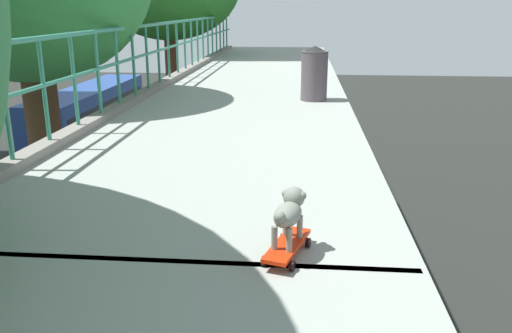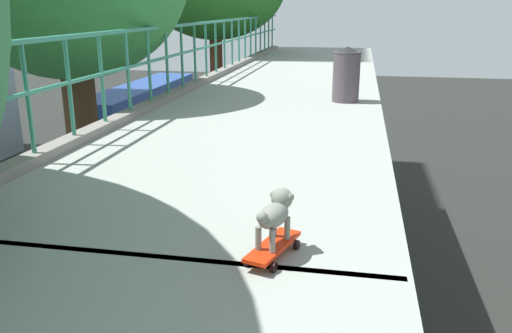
{
  "view_description": "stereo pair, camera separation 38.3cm",
  "coord_description": "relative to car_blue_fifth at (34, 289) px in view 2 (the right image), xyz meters",
  "views": [
    {
      "loc": [
        2.35,
        -1.46,
        7.5
      ],
      "look_at": [
        2.03,
        2.2,
        6.38
      ],
      "focal_mm": 37.11,
      "sensor_mm": 36.0,
      "label": 1
    },
    {
      "loc": [
        2.73,
        -1.4,
        7.5
      ],
      "look_at": [
        2.03,
        2.2,
        6.38
      ],
      "focal_mm": 37.11,
      "sensor_mm": 36.0,
      "label": 2
    }
  ],
  "objects": [
    {
      "name": "car_red_taxi_seventh",
      "position": [
        -0.04,
        7.27,
        0.08
      ],
      "size": [
        1.9,
        4.18,
        1.71
      ],
      "color": "red",
      "rests_on": "ground"
    },
    {
      "name": "litter_bin",
      "position": [
        7.57,
        -2.23,
        5.85
      ],
      "size": [
        0.42,
        0.42,
        0.85
      ],
      "color": "#53464E",
      "rests_on": "overpass_deck"
    },
    {
      "name": "toy_skateboard",
      "position": [
        7.32,
        -7.76,
        5.48
      ],
      "size": [
        0.29,
        0.53,
        0.08
      ],
      "color": "red",
      "rests_on": "overpass_deck"
    },
    {
      "name": "car_blue_fifth",
      "position": [
        0.0,
        0.0,
        0.0
      ],
      "size": [
        1.87,
        4.23,
        1.38
      ],
      "color": "navy",
      "rests_on": "ground"
    },
    {
      "name": "city_bus",
      "position": [
        -4.13,
        16.99,
        1.21
      ],
      "size": [
        2.5,
        11.88,
        3.28
      ],
      "color": "navy",
      "rests_on": "ground"
    },
    {
      "name": "small_dog",
      "position": [
        7.33,
        -7.73,
        5.69
      ],
      "size": [
        0.22,
        0.38,
        0.31
      ],
      "color": "gray",
      "rests_on": "toy_skateboard"
    }
  ]
}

